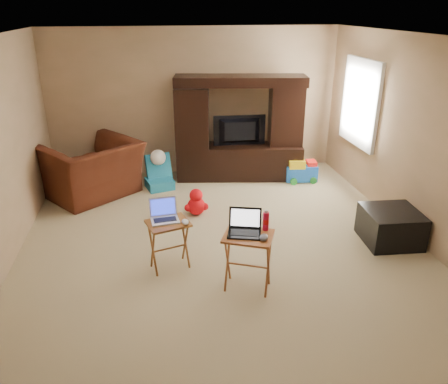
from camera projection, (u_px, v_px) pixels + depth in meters
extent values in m
plane|color=tan|center=(221.00, 243.00, 5.58)|extent=(5.50, 5.50, 0.00)
plane|color=silver|center=(221.00, 37.00, 4.60)|extent=(5.50, 5.50, 0.00)
plane|color=tan|center=(195.00, 102.00, 7.58)|extent=(5.00, 0.00, 5.00)
plane|color=tan|center=(296.00, 289.00, 2.60)|extent=(5.00, 0.00, 5.00)
plane|color=tan|center=(417.00, 140.00, 5.48)|extent=(0.00, 5.50, 5.50)
plane|color=white|center=(361.00, 103.00, 6.82)|extent=(0.00, 1.20, 1.20)
cube|color=white|center=(360.00, 103.00, 6.81)|extent=(0.06, 1.14, 1.34)
cube|color=black|center=(240.00, 129.00, 7.39)|extent=(2.21, 0.87, 1.76)
imported|color=black|center=(240.00, 131.00, 7.36)|extent=(0.90, 0.14, 0.51)
imported|color=#4B1D10|center=(92.00, 170.00, 6.84)|extent=(1.76, 1.74, 0.86)
cube|color=black|center=(391.00, 226.00, 5.55)|extent=(0.71, 0.71, 0.43)
cube|color=brown|center=(169.00, 245.00, 4.96)|extent=(0.53, 0.47, 0.58)
cube|color=#A64F28|center=(248.00, 262.00, 4.58)|extent=(0.61, 0.56, 0.64)
cube|color=silver|center=(165.00, 212.00, 4.82)|extent=(0.33, 0.29, 0.24)
cube|color=black|center=(244.00, 224.00, 4.42)|extent=(0.40, 0.36, 0.24)
ellipsoid|color=silver|center=(185.00, 222.00, 4.80)|extent=(0.09, 0.13, 0.05)
ellipsoid|color=#45444A|center=(264.00, 237.00, 4.36)|extent=(0.13, 0.15, 0.05)
cylinder|color=red|center=(266.00, 221.00, 4.52)|extent=(0.06, 0.06, 0.20)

